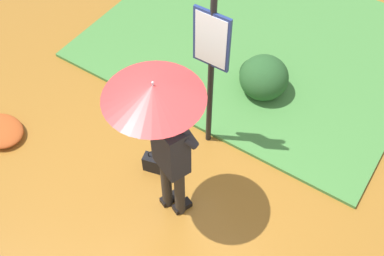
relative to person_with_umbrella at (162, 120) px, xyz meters
The scene contains 7 objects.
ground_plane 1.56m from the person_with_umbrella, 146.94° to the left, with size 18.00×18.00×0.00m, color #9E6623.
grass_verge 3.54m from the person_with_umbrella, 80.70° to the right, with size 4.80×4.00×0.05m.
person_with_umbrella is the anchor object (origin of this frame).
info_sign_post 1.10m from the person_with_umbrella, 83.40° to the right, with size 0.44×0.07×2.30m.
handbag 1.52m from the person_with_umbrella, 38.02° to the right, with size 0.33×0.21×0.37m.
shrub_cluster 2.57m from the person_with_umbrella, 90.80° to the right, with size 0.75×0.68×0.61m.
leaf_pile_near_person 2.89m from the person_with_umbrella, ahead, with size 0.68×0.55×0.15m.
Camera 1 is at (-1.72, 2.16, 4.97)m, focal length 44.48 mm.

